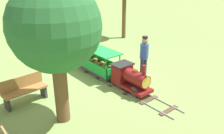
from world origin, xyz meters
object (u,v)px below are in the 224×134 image
Objects in this scene: locomotive at (130,77)px; conductor_person at (144,55)px; park_bench at (25,90)px; oak_tree_far at (55,28)px; passenger_car at (95,62)px.

conductor_person is (-0.99, -0.33, 0.47)m from locomotive.
oak_tree_far is (-0.45, 1.51, 2.08)m from park_bench.
park_bench is at bearing 9.08° from passenger_car.
park_bench is (2.95, 0.47, -0.01)m from passenger_car.
locomotive is 0.89× the size of conductor_person.
park_bench is 0.37× the size of oak_tree_far.
conductor_person is at bearing -161.46° from locomotive.
oak_tree_far is at bearing 1.03° from locomotive.
conductor_person reaches higher than locomotive.
oak_tree_far is (2.50, 1.98, 2.07)m from passenger_car.
oak_tree_far reaches higher than locomotive.
passenger_car is at bearing -170.92° from park_bench.
park_bench is at bearing -16.03° from conductor_person.
oak_tree_far is at bearing 38.37° from passenger_car.
passenger_car reaches higher than park_bench.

